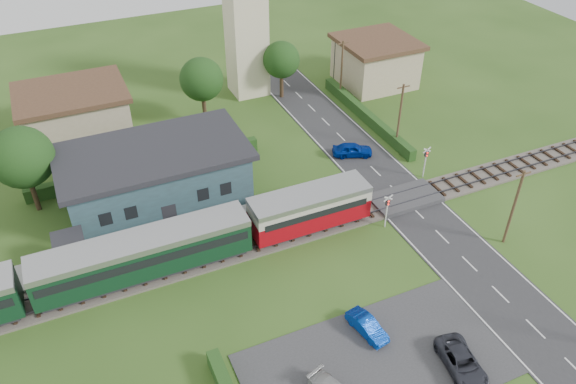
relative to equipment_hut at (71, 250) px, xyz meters
name	(u,v)px	position (x,y,z in m)	size (l,w,h in m)	color
ground	(314,244)	(18.00, -5.20, -1.75)	(120.00, 120.00, 0.00)	#2D4C19
railway_track	(304,229)	(18.00, -3.20, -1.64)	(76.00, 3.20, 0.49)	#4C443D
road	(418,213)	(28.00, -5.20, -1.72)	(6.00, 70.00, 0.05)	#28282B
car_park	(376,364)	(16.50, -17.20, -1.71)	(17.00, 9.00, 0.08)	#333335
crossing_deck	(405,198)	(28.00, -3.20, -1.52)	(6.20, 3.40, 0.45)	#333335
platform	(177,237)	(8.00, 0.00, -1.52)	(30.00, 3.00, 0.45)	gray
equipment_hut	(71,250)	(0.00, 0.00, 0.00)	(2.30, 2.30, 2.55)	beige
station_building	(156,175)	(8.00, 5.79, 0.95)	(16.00, 9.00, 5.30)	#2F4449
train	(100,267)	(1.70, -3.20, 0.43)	(43.20, 2.90, 3.40)	#232328
church_tower	(245,6)	(23.00, 22.80, 8.48)	(6.00, 6.00, 17.60)	beige
house_west	(75,114)	(3.00, 19.80, 1.04)	(10.80, 8.80, 5.50)	tan
house_east	(375,61)	(38.00, 18.80, 1.05)	(8.80, 8.80, 5.50)	tan
hedge_roadside	(366,116)	(32.20, 10.80, -1.15)	(0.80, 18.00, 1.20)	#193814
hedge_station	(148,168)	(8.00, 10.30, -1.10)	(22.00, 0.80, 1.30)	#193814
tree_a	(22,158)	(-2.00, 8.80, 3.63)	(5.20, 5.20, 8.00)	#332316
tree_b	(202,79)	(16.00, 17.80, 3.27)	(4.60, 4.60, 7.34)	#332316
tree_c	(281,60)	(26.00, 19.80, 2.91)	(4.20, 4.20, 6.78)	#332316
utility_pole_b	(514,207)	(32.20, -11.20, 1.88)	(1.40, 0.22, 7.00)	#473321
utility_pole_c	(400,116)	(32.20, 4.80, 1.88)	(1.40, 0.22, 7.00)	#473321
utility_pole_d	(342,69)	(32.20, 16.80, 1.88)	(1.40, 0.22, 7.00)	#473321
crossing_signal_near	(387,207)	(24.40, -5.61, 0.39)	(0.84, 0.28, 3.28)	silver
crossing_signal_far	(426,158)	(31.60, -0.81, 0.39)	(0.84, 0.28, 3.28)	silver
streetlamp_west	(2,151)	(-4.00, 14.80, 1.29)	(0.30, 0.30, 5.15)	#3F3F47
streetlamp_east	(335,56)	(34.00, 21.80, 1.29)	(0.30, 0.30, 5.15)	#3F3F47
car_on_road	(352,150)	(27.30, 5.17, -1.03)	(1.59, 3.94, 1.34)	#01228D
car_park_blue	(367,326)	(17.27, -14.70, -1.11)	(1.18, 3.37, 1.11)	#0432A0
car_park_dark	(462,362)	(21.23, -19.70, -1.06)	(2.01, 4.37, 1.21)	#2C2D36
pedestrian_near	(271,201)	(16.40, -0.06, -0.45)	(0.62, 0.41, 1.70)	gray
pedestrian_far	(112,247)	(2.90, -0.26, -0.54)	(0.73, 0.57, 1.51)	gray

